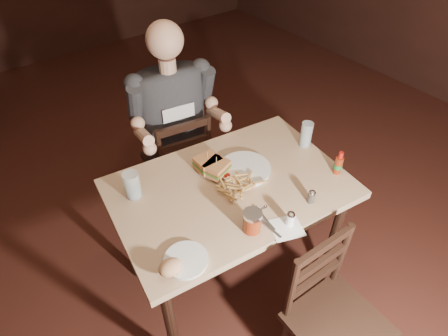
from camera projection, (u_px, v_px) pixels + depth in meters
room_shell at (202, 48)px, 1.48m from camera, size 7.00×7.00×7.00m
main_table at (230, 199)px, 1.85m from camera, size 1.20×0.87×0.77m
chair_far at (177, 162)px, 2.47m from camera, size 0.45×0.48×0.83m
chair_near at (338, 325)px, 1.65m from camera, size 0.39×0.43×0.82m
diner at (174, 104)px, 2.13m from camera, size 0.59×0.50×0.92m
dinner_plate at (245, 169)px, 1.87m from camera, size 0.28×0.28×0.01m
sandwich_left at (208, 160)px, 1.84m from camera, size 0.12×0.10×0.10m
sandwich_right at (217, 165)px, 1.81m from camera, size 0.14×0.13×0.10m
fries_pile at (239, 183)px, 1.76m from camera, size 0.27×0.21×0.04m
ketchup_dollop at (226, 175)px, 1.82m from camera, size 0.05×0.05×0.01m
glass_left at (132, 185)px, 1.70m from camera, size 0.08×0.08×0.14m
glass_right at (306, 134)px, 1.99m from camera, size 0.07×0.07×0.14m
hot_sauce at (339, 163)px, 1.82m from camera, size 0.04×0.04×0.13m
salt_shaker at (290, 219)px, 1.60m from camera, size 0.04×0.04×0.07m
pepper_shaker at (311, 197)px, 1.70m from camera, size 0.04×0.04×0.06m
syrup_dispenser at (252, 221)px, 1.56m from camera, size 0.09×0.09×0.10m
napkin at (286, 228)px, 1.60m from camera, size 0.17×0.16×0.00m
knife at (264, 223)px, 1.62m from camera, size 0.02×0.21×0.00m
fork at (264, 218)px, 1.64m from camera, size 0.04×0.16×0.00m
side_plate at (186, 261)px, 1.47m from camera, size 0.19×0.19×0.01m
bread_roll at (170, 267)px, 1.41m from camera, size 0.10×0.09×0.06m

